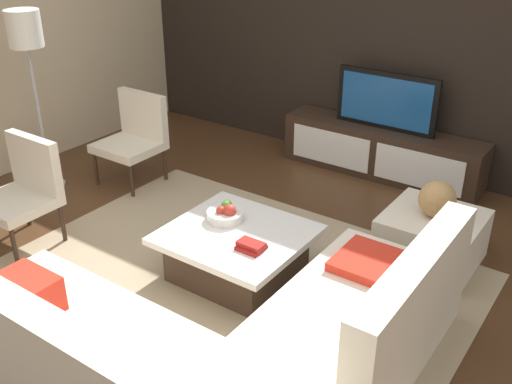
% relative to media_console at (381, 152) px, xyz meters
% --- Properties ---
extents(ground_plane, '(14.00, 14.00, 0.00)m').
position_rel_media_console_xyz_m(ground_plane, '(0.00, -2.40, -0.25)').
color(ground_plane, '#4C301C').
extents(feature_wall_back, '(6.40, 0.12, 2.80)m').
position_rel_media_console_xyz_m(feature_wall_back, '(0.00, 0.30, 1.15)').
color(feature_wall_back, black).
rests_on(feature_wall_back, ground).
extents(area_rug, '(3.34, 2.55, 0.01)m').
position_rel_media_console_xyz_m(area_rug, '(-0.10, -2.40, -0.24)').
color(area_rug, tan).
rests_on(area_rug, ground).
extents(media_console, '(2.04, 0.43, 0.50)m').
position_rel_media_console_xyz_m(media_console, '(0.00, 0.00, 0.00)').
color(media_console, '#332319').
rests_on(media_console, ground).
extents(television, '(1.02, 0.06, 0.56)m').
position_rel_media_console_xyz_m(television, '(0.00, 0.00, 0.53)').
color(television, black).
rests_on(television, media_console).
extents(sectional_couch, '(2.41, 2.30, 0.82)m').
position_rel_media_console_xyz_m(sectional_couch, '(0.51, -3.29, 0.03)').
color(sectional_couch, beige).
rests_on(sectional_couch, ground).
extents(coffee_table, '(0.99, 0.92, 0.38)m').
position_rel_media_console_xyz_m(coffee_table, '(-0.10, -2.30, -0.05)').
color(coffee_table, '#332319').
rests_on(coffee_table, ground).
extents(accent_chair_near, '(0.56, 0.53, 0.87)m').
position_rel_media_console_xyz_m(accent_chair_near, '(-1.80, -2.84, 0.24)').
color(accent_chair_near, '#332319').
rests_on(accent_chair_near, ground).
extents(floor_lamp, '(0.30, 0.30, 1.68)m').
position_rel_media_console_xyz_m(floor_lamp, '(-2.53, -2.11, 1.16)').
color(floor_lamp, '#A5A5AA').
rests_on(floor_lamp, ground).
extents(ottoman, '(0.70, 0.70, 0.40)m').
position_rel_media_console_xyz_m(ottoman, '(0.99, -1.27, -0.05)').
color(ottoman, beige).
rests_on(ottoman, ground).
extents(fruit_bowl, '(0.28, 0.28, 0.14)m').
position_rel_media_console_xyz_m(fruit_bowl, '(-0.28, -2.19, 0.18)').
color(fruit_bowl, silver).
rests_on(fruit_bowl, coffee_table).
extents(accent_chair_far, '(0.57, 0.54, 0.87)m').
position_rel_media_console_xyz_m(accent_chair_far, '(-1.94, -1.49, 0.24)').
color(accent_chair_far, '#332319').
rests_on(accent_chair_far, ground).
extents(decorative_ball, '(0.28, 0.28, 0.28)m').
position_rel_media_console_xyz_m(decorative_ball, '(0.99, -1.27, 0.29)').
color(decorative_ball, '#AD8451').
rests_on(decorative_ball, ottoman).
extents(book_stack, '(0.19, 0.16, 0.05)m').
position_rel_media_console_xyz_m(book_stack, '(0.12, -2.43, 0.16)').
color(book_stack, maroon).
rests_on(book_stack, coffee_table).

